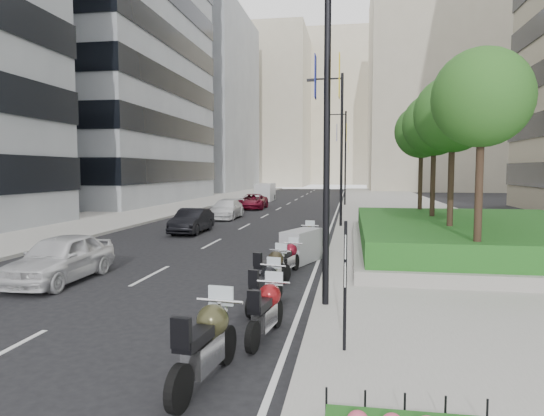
% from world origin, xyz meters
% --- Properties ---
extents(ground, '(160.00, 160.00, 0.00)m').
position_xyz_m(ground, '(0.00, 0.00, 0.00)').
color(ground, black).
rests_on(ground, ground).
extents(sidewalk_right, '(10.00, 100.00, 0.15)m').
position_xyz_m(sidewalk_right, '(9.00, 30.00, 0.07)').
color(sidewalk_right, '#9E9B93').
rests_on(sidewalk_right, ground).
extents(sidewalk_left, '(8.00, 100.00, 0.15)m').
position_xyz_m(sidewalk_left, '(-12.00, 30.00, 0.07)').
color(sidewalk_left, '#9E9B93').
rests_on(sidewalk_left, ground).
extents(lane_edge, '(0.12, 100.00, 0.01)m').
position_xyz_m(lane_edge, '(3.70, 30.00, 0.01)').
color(lane_edge, silver).
rests_on(lane_edge, ground).
extents(lane_centre, '(0.12, 100.00, 0.01)m').
position_xyz_m(lane_centre, '(-1.50, 30.00, 0.01)').
color(lane_centre, silver).
rests_on(lane_centre, ground).
extents(building_grey_mid, '(22.00, 26.00, 40.00)m').
position_xyz_m(building_grey_mid, '(-24.00, 38.00, 20.00)').
color(building_grey_mid, gray).
rests_on(building_grey_mid, ground).
extents(building_grey_far, '(22.00, 26.00, 30.00)m').
position_xyz_m(building_grey_far, '(-24.00, 70.00, 15.00)').
color(building_grey_far, gray).
rests_on(building_grey_far, ground).
extents(building_cream_right, '(28.00, 24.00, 36.00)m').
position_xyz_m(building_cream_right, '(22.00, 80.00, 18.00)').
color(building_cream_right, '#B7AD93').
rests_on(building_cream_right, ground).
extents(building_cream_left, '(26.00, 24.00, 34.00)m').
position_xyz_m(building_cream_left, '(-18.00, 100.00, 17.00)').
color(building_cream_left, '#B7AD93').
rests_on(building_cream_left, ground).
extents(building_cream_centre, '(30.00, 24.00, 38.00)m').
position_xyz_m(building_cream_centre, '(2.00, 120.00, 19.00)').
color(building_cream_centre, '#B7AD93').
rests_on(building_cream_centre, ground).
extents(planter, '(10.00, 14.00, 0.40)m').
position_xyz_m(planter, '(10.00, 10.00, 0.35)').
color(planter, gray).
rests_on(planter, sidewalk_right).
extents(hedge, '(9.40, 13.40, 0.80)m').
position_xyz_m(hedge, '(10.00, 10.00, 0.95)').
color(hedge, '#164E1A').
rests_on(hedge, planter).
extents(tree_0, '(2.80, 2.80, 6.30)m').
position_xyz_m(tree_0, '(8.50, 4.00, 5.42)').
color(tree_0, '#332319').
rests_on(tree_0, planter).
extents(tree_1, '(2.80, 2.80, 6.30)m').
position_xyz_m(tree_1, '(8.50, 8.00, 5.42)').
color(tree_1, '#332319').
rests_on(tree_1, planter).
extents(tree_2, '(2.80, 2.80, 6.30)m').
position_xyz_m(tree_2, '(8.50, 12.00, 5.42)').
color(tree_2, '#332319').
rests_on(tree_2, planter).
extents(tree_3, '(2.80, 2.80, 6.30)m').
position_xyz_m(tree_3, '(8.50, 16.00, 5.42)').
color(tree_3, '#332319').
rests_on(tree_3, planter).
extents(lamp_post_0, '(2.34, 0.45, 9.00)m').
position_xyz_m(lamp_post_0, '(4.14, 1.00, 5.07)').
color(lamp_post_0, black).
rests_on(lamp_post_0, ground).
extents(lamp_post_1, '(2.34, 0.45, 9.00)m').
position_xyz_m(lamp_post_1, '(4.14, 18.00, 5.07)').
color(lamp_post_1, black).
rests_on(lamp_post_1, ground).
extents(lamp_post_2, '(2.34, 0.45, 9.00)m').
position_xyz_m(lamp_post_2, '(4.14, 36.00, 5.07)').
color(lamp_post_2, black).
rests_on(lamp_post_2, ground).
extents(parking_sign, '(0.06, 0.32, 2.50)m').
position_xyz_m(parking_sign, '(4.80, -2.00, 1.46)').
color(parking_sign, black).
rests_on(parking_sign, ground).
extents(motorcycle_0, '(0.82, 2.47, 1.23)m').
position_xyz_m(motorcycle_0, '(2.65, -3.44, 0.66)').
color(motorcycle_0, black).
rests_on(motorcycle_0, ground).
extents(motorcycle_1, '(0.72, 2.16, 1.08)m').
position_xyz_m(motorcycle_1, '(3.23, -1.22, 0.57)').
color(motorcycle_1, black).
rests_on(motorcycle_1, ground).
extents(motorcycle_2, '(0.75, 2.02, 1.02)m').
position_xyz_m(motorcycle_2, '(2.85, 0.84, 0.55)').
color(motorcycle_2, black).
rests_on(motorcycle_2, ground).
extents(motorcycle_3, '(0.99, 2.03, 1.07)m').
position_xyz_m(motorcycle_3, '(2.66, 2.89, 0.57)').
color(motorcycle_3, black).
rests_on(motorcycle_3, ground).
extents(motorcycle_4, '(0.71, 1.96, 0.99)m').
position_xyz_m(motorcycle_4, '(2.89, 4.91, 0.53)').
color(motorcycle_4, black).
rests_on(motorcycle_4, ground).
extents(motorcycle_5, '(1.45, 2.15, 1.21)m').
position_xyz_m(motorcycle_5, '(3.10, 7.03, 0.60)').
color(motorcycle_5, black).
rests_on(motorcycle_5, ground).
extents(motorcycle_6, '(0.74, 2.20, 1.10)m').
position_xyz_m(motorcycle_6, '(3.13, 9.17, 0.59)').
color(motorcycle_6, black).
rests_on(motorcycle_6, ground).
extents(car_a, '(1.72, 4.27, 1.45)m').
position_xyz_m(car_a, '(-3.87, 2.75, 0.73)').
color(car_a, silver).
rests_on(car_a, ground).
extents(car_b, '(1.41, 4.03, 1.33)m').
position_xyz_m(car_b, '(-3.67, 14.53, 0.66)').
color(car_b, black).
rests_on(car_b, ground).
extents(car_c, '(1.90, 4.64, 1.34)m').
position_xyz_m(car_c, '(-3.86, 22.56, 0.67)').
color(car_c, white).
rests_on(car_c, ground).
extents(car_d, '(2.37, 4.87, 1.33)m').
position_xyz_m(car_d, '(-3.73, 31.43, 0.67)').
color(car_d, maroon).
rests_on(car_d, ground).
extents(delivery_van, '(1.88, 4.72, 1.97)m').
position_xyz_m(delivery_van, '(-4.74, 43.16, 0.92)').
color(delivery_van, silver).
rests_on(delivery_van, ground).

